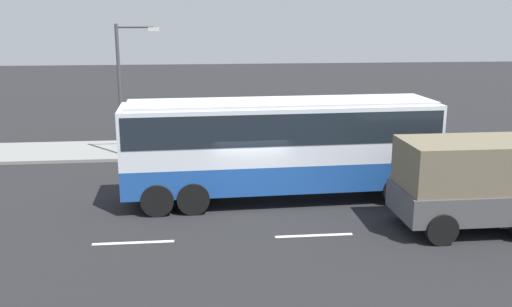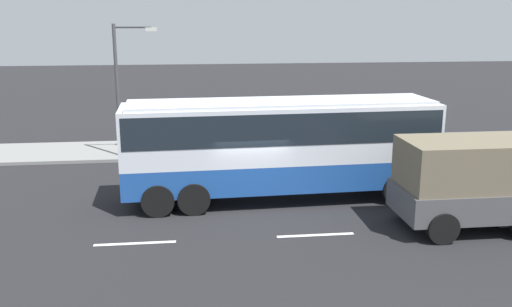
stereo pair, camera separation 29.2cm
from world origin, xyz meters
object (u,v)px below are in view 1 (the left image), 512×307
pedestrian_near_curb (292,132)px  street_lamp (124,80)px  coach_bus (281,139)px  cargo_truck (510,181)px

pedestrian_near_curb → street_lamp: bearing=-172.3°
coach_bus → street_lamp: street_lamp is taller
cargo_truck → street_lamp: (-12.98, 10.32, 2.16)m
coach_bus → pedestrian_near_curb: coach_bus is taller
cargo_truck → pedestrian_near_curb: size_ratio=4.32×
street_lamp → pedestrian_near_curb: bearing=-2.2°
cargo_truck → pedestrian_near_curb: (-5.22, 10.03, -0.38)m
coach_bus → street_lamp: (-6.24, 6.82, 1.45)m
cargo_truck → pedestrian_near_curb: 11.31m
coach_bus → street_lamp: 9.36m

